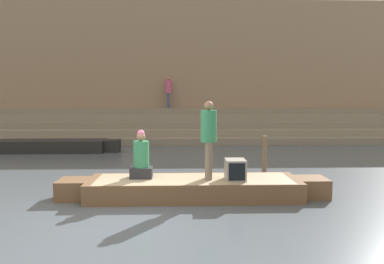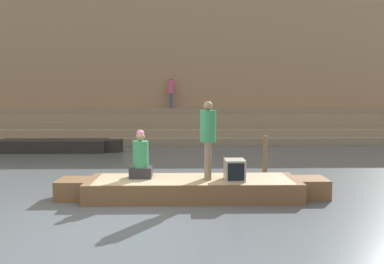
{
  "view_description": "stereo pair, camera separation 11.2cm",
  "coord_description": "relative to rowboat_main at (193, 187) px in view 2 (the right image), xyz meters",
  "views": [
    {
      "loc": [
        1.1,
        -6.8,
        2.19
      ],
      "look_at": [
        1.4,
        2.35,
        1.32
      ],
      "focal_mm": 35.0,
      "sensor_mm": 36.0,
      "label": 1
    },
    {
      "loc": [
        1.21,
        -6.8,
        2.19
      ],
      "look_at": [
        1.4,
        2.35,
        1.32
      ],
      "focal_mm": 35.0,
      "sensor_mm": 36.0,
      "label": 2
    }
  ],
  "objects": [
    {
      "name": "tv_set",
      "position": [
        0.88,
        -0.16,
        0.42
      ],
      "size": [
        0.42,
        0.49,
        0.44
      ],
      "rotation": [
        0.0,
        0.0,
        0.06
      ],
      "color": "#9E998E",
      "rests_on": "rowboat_main"
    },
    {
      "name": "ghat_steps",
      "position": [
        -1.4,
        10.84,
        0.35
      ],
      "size": [
        36.0,
        3.63,
        1.58
      ],
      "color": "gray",
      "rests_on": "ground"
    },
    {
      "name": "person_on_steps",
      "position": [
        -0.89,
        11.81,
        2.3
      ],
      "size": [
        0.32,
        0.32,
        1.64
      ],
      "rotation": [
        0.0,
        0.0,
        3.82
      ],
      "color": "#3D4C75",
      "rests_on": "ghat_steps"
    },
    {
      "name": "moored_boat_shore",
      "position": [
        -5.41,
        6.9,
        0.03
      ],
      "size": [
        5.45,
        1.15,
        0.48
      ],
      "rotation": [
        0.0,
        0.0,
        0.02
      ],
      "color": "black",
      "rests_on": "ground"
    },
    {
      "name": "back_wall",
      "position": [
        -1.4,
        12.76,
        3.39
      ],
      "size": [
        34.2,
        1.28,
        7.28
      ],
      "color": "#937A60",
      "rests_on": "ground"
    },
    {
      "name": "ground_plane",
      "position": [
        -1.4,
        -1.15,
        -0.22
      ],
      "size": [
        120.0,
        120.0,
        0.0
      ],
      "primitive_type": "plane",
      "color": "#4C5660"
    },
    {
      "name": "person_rowing",
      "position": [
        -1.14,
        0.12,
        0.61
      ],
      "size": [
        0.48,
        0.38,
        1.05
      ],
      "rotation": [
        0.0,
        0.0,
        0.06
      ],
      "color": "#28282D",
      "rests_on": "rowboat_main"
    },
    {
      "name": "mooring_post",
      "position": [
        2.04,
        2.21,
        0.33
      ],
      "size": [
        0.13,
        0.13,
        1.11
      ],
      "primitive_type": "cylinder",
      "color": "brown",
      "rests_on": "ground"
    },
    {
      "name": "person_standing",
      "position": [
        0.31,
        -0.05,
        1.16
      ],
      "size": [
        0.34,
        0.34,
        1.67
      ],
      "rotation": [
        0.0,
        0.0,
        0.23
      ],
      "color": "#756656",
      "rests_on": "rowboat_main"
    },
    {
      "name": "rowboat_main",
      "position": [
        0.0,
        0.0,
        0.0
      ],
      "size": [
        5.81,
        1.41,
        0.42
      ],
      "rotation": [
        0.0,
        0.0,
        -0.02
      ],
      "color": "brown",
      "rests_on": "ground"
    }
  ]
}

